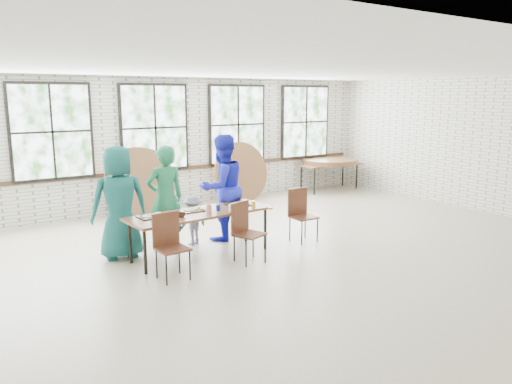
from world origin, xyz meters
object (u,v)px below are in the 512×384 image
at_px(dining_table, 200,215).
at_px(chair_near_left, 169,240).
at_px(storage_table, 330,166).
at_px(chair_near_right, 245,227).

distance_m(dining_table, chair_near_left, 1.06).
xyz_separation_m(dining_table, storage_table, (5.69, 3.11, -0.00)).
bearing_deg(chair_near_right, storage_table, 16.00).
xyz_separation_m(chair_near_left, storage_table, (6.53, 3.74, 0.13)).
height_order(chair_near_right, storage_table, chair_near_right).
distance_m(chair_near_left, storage_table, 7.53).
bearing_deg(chair_near_right, dining_table, 106.52).
relative_size(chair_near_left, chair_near_right, 1.00).
distance_m(dining_table, storage_table, 6.49).
bearing_deg(storage_table, dining_table, -148.27).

